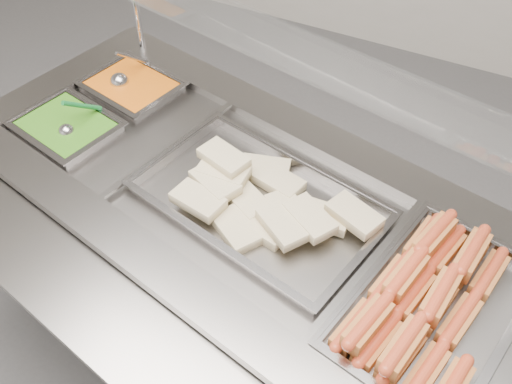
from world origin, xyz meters
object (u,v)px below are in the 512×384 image
at_px(pan_wraps, 259,205).
at_px(ladle, 121,81).
at_px(pan_hotdogs, 432,314).
at_px(steam_counter, 245,278).
at_px(sneeze_guard, 293,50).
at_px(serving_spoon, 70,127).

distance_m(pan_wraps, ladle, 0.68).
height_order(pan_hotdogs, ladle, ladle).
distance_m(steam_counter, sneeze_guard, 0.76).
bearing_deg(pan_wraps, pan_hotdogs, -12.30).
relative_size(steam_counter, pan_wraps, 2.69).
distance_m(pan_hotdogs, pan_wraps, 0.51).
height_order(sneeze_guard, pan_hotdogs, sneeze_guard).
relative_size(steam_counter, sneeze_guard, 1.20).
bearing_deg(ladle, pan_wraps, -22.24).
height_order(pan_hotdogs, pan_wraps, same).
distance_m(steam_counter, pan_wraps, 0.38).
xyz_separation_m(sneeze_guard, pan_hotdogs, (0.51, -0.31, -0.36)).
bearing_deg(serving_spoon, sneeze_guard, 18.63).
distance_m(sneeze_guard, serving_spoon, 0.72).
relative_size(sneeze_guard, serving_spoon, 9.59).
relative_size(steam_counter, pan_hotdogs, 3.30).
bearing_deg(pan_wraps, ladle, 157.76).
xyz_separation_m(sneeze_guard, serving_spoon, (-0.61, -0.21, -0.32)).
distance_m(pan_hotdogs, ladle, 1.18).
bearing_deg(pan_hotdogs, sneeze_guard, 148.42).
bearing_deg(pan_wraps, sneeze_guard, 93.05).
bearing_deg(sneeze_guard, pan_wraps, -86.95).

